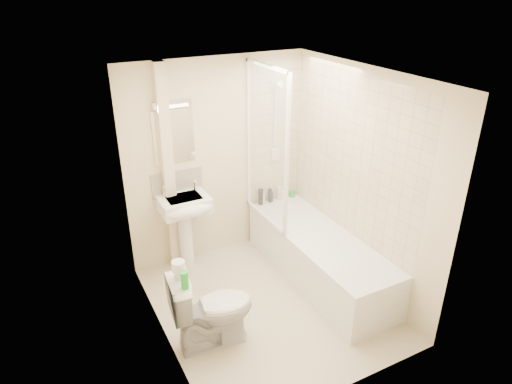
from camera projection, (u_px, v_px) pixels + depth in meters
floor at (268, 304)px, 4.85m from camera, size 2.50×2.50×0.00m
wall_back at (217, 161)px, 5.34m from camera, size 2.20×0.02×2.40m
wall_left at (156, 231)px, 3.88m from camera, size 0.02×2.50×2.40m
wall_right at (360, 182)px, 4.80m from camera, size 0.02×2.50×2.40m
ceiling at (271, 76)px, 3.82m from camera, size 2.20×2.50×0.02m
tile_back at (274, 134)px, 5.55m from camera, size 0.70×0.01×1.75m
tile_right at (352, 157)px, 4.82m from camera, size 0.01×2.10×1.75m
pipe_boxing at (168, 172)px, 5.03m from camera, size 0.12×0.12×2.40m
splashback at (177, 183)px, 5.19m from camera, size 0.60×0.02×0.30m
mirror at (174, 137)px, 4.96m from camera, size 0.46×0.01×0.60m
strip_light at (172, 104)px, 4.78m from camera, size 0.42×0.07×0.07m
bathtub at (319, 256)px, 5.17m from camera, size 0.70×2.10×0.55m
shower_screen at (266, 147)px, 5.04m from camera, size 0.04×0.92×1.80m
shower_fixture at (276, 125)px, 5.46m from camera, size 0.10×0.16×0.99m
pedestal_sink at (186, 213)px, 5.13m from camera, size 0.55×0.50×1.06m
bottle_black_a at (261, 197)px, 5.72m from camera, size 0.07×0.07×0.20m
bottle_white_a at (263, 198)px, 5.74m from camera, size 0.06×0.06×0.16m
bottle_black_b at (270, 196)px, 5.78m from camera, size 0.05×0.05×0.18m
bottle_blue at (271, 197)px, 5.81m from camera, size 0.05×0.05×0.12m
bottle_cream at (279, 193)px, 5.84m from camera, size 0.06×0.06×0.19m
bottle_white_b at (282, 195)px, 5.87m from camera, size 0.06×0.06×0.13m
bottle_green at (292, 194)px, 5.94m from camera, size 0.07×0.07×0.09m
toilet at (212, 309)px, 4.20m from camera, size 0.60×0.85×0.77m
toilet_roll_lower at (180, 272)px, 3.99m from camera, size 0.11×0.11×0.09m
toilet_roll_upper at (178, 266)px, 3.90m from camera, size 0.12×0.12×0.09m
green_bottle at (185, 280)px, 3.82m from camera, size 0.07×0.07×0.16m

